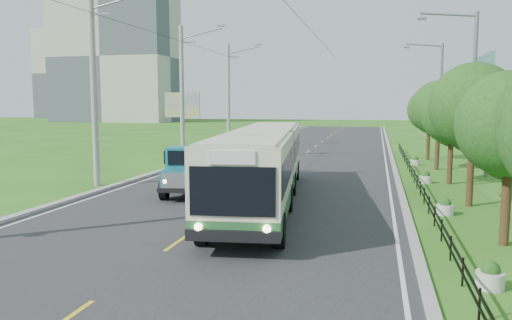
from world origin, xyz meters
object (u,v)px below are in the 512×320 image
at_px(streetlight_far, 439,96).
at_px(planter_near, 445,208).
at_px(tree_back, 430,112).
at_px(billboard_left, 182,109).
at_px(pole_near, 94,88).
at_px(pole_mid, 182,93).
at_px(dump_truck, 193,166).
at_px(tree_third, 474,111).
at_px(planter_far, 415,161).
at_px(billboard_right, 482,87).
at_px(pole_far, 229,95).
at_px(planter_mid, 426,178).
at_px(bus, 263,160).
at_px(tree_fifth, 439,111).
at_px(tree_fourth, 453,117).
at_px(planter_front, 490,277).
at_px(streetlight_mid, 470,92).
at_px(tree_second, 511,130).

distance_m(streetlight_far, planter_near, 22.57).
distance_m(tree_back, billboard_left, 19.48).
distance_m(pole_near, pole_mid, 12.00).
distance_m(pole_near, streetlight_far, 26.80).
distance_m(planter_near, dump_truck, 11.52).
distance_m(tree_back, streetlight_far, 2.37).
xyz_separation_m(tree_third, dump_truck, (-12.52, 0.09, -2.69)).
distance_m(planter_far, billboard_right, 6.58).
bearing_deg(pole_far, tree_back, -20.74).
relative_size(tree_back, streetlight_far, 0.61).
height_order(planter_mid, billboard_right, billboard_right).
relative_size(bus, dump_truck, 2.86).
bearing_deg(dump_truck, tree_fifth, 33.72).
distance_m(tree_fourth, tree_back, 12.00).
bearing_deg(planter_mid, planter_near, -90.00).
distance_m(pole_near, billboard_left, 15.10).
relative_size(pole_near, billboard_right, 1.37).
distance_m(pole_mid, planter_near, 23.08).
bearing_deg(planter_near, planter_mid, 90.00).
relative_size(planter_mid, billboard_right, 0.09).
bearing_deg(planter_front, billboard_right, 80.45).
distance_m(billboard_left, billboard_right, 22.21).
xyz_separation_m(pole_near, tree_fifth, (18.12, 11.14, -1.24)).
distance_m(pole_mid, streetlight_mid, 20.16).
height_order(tree_fifth, streetlight_mid, streetlight_mid).
bearing_deg(streetlight_far, billboard_left, -168.77).
xyz_separation_m(tree_fifth, billboard_left, (-19.36, 3.86, 0.01)).
xyz_separation_m(tree_fifth, planter_near, (-1.26, -14.14, -3.57)).
distance_m(planter_front, bus, 11.37).
xyz_separation_m(streetlight_far, planter_mid, (-2.04, -14.00, -4.62)).
bearing_deg(pole_far, billboard_right, -32.30).
distance_m(tree_fourth, billboard_left, 21.72).
bearing_deg(pole_far, planter_far, -33.12).
bearing_deg(billboard_right, pole_near, -151.86).
relative_size(pole_near, planter_front, 14.93).
bearing_deg(bus, tree_back, 59.29).
bearing_deg(bus, planter_mid, 38.49).
bearing_deg(pole_mid, planter_mid, -22.54).
xyz_separation_m(tree_fifth, bus, (-8.64, -13.64, -1.97)).
xyz_separation_m(tree_back, planter_far, (-1.26, -4.14, -3.37)).
bearing_deg(tree_back, planter_near, -93.57).
height_order(tree_second, planter_far, tree_second).
height_order(tree_back, planter_near, tree_back).
distance_m(tree_second, streetlight_far, 25.91).
bearing_deg(pole_far, billboard_left, -97.83).
relative_size(tree_fifth, planter_far, 8.66).
bearing_deg(tree_fifth, planter_near, -95.08).
xyz_separation_m(billboard_left, dump_truck, (6.84, -15.77, -2.57)).
xyz_separation_m(pole_mid, tree_fourth, (18.12, -6.86, -1.51)).
bearing_deg(tree_second, bus, 153.22).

